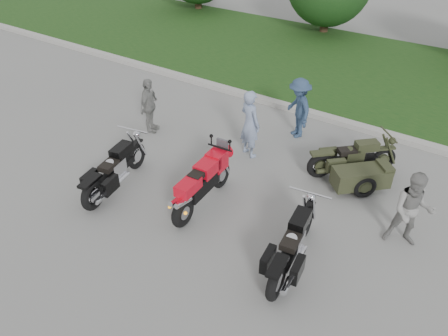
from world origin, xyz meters
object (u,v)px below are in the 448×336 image
Objects in this scene: sportbike_red at (202,183)px; person_stripe at (250,124)px; cruiser_sidecar at (356,169)px; person_denim at (298,108)px; cruiser_right at (292,248)px; person_back at (149,106)px; person_grey at (412,211)px; cruiser_left at (113,172)px.

sportbike_red is 2.42m from person_stripe.
person_denim is (-2.15, 1.30, 0.43)m from cruiser_sidecar.
cruiser_right is 1.43× the size of person_denim.
person_stripe is 2.99m from person_back.
person_denim reaches higher than sportbike_red.
person_denim is (0.58, 1.57, -0.06)m from person_stripe.
person_denim is 4.09m from person_back.
cruiser_right is at bearing -24.68° from person_denim.
person_grey reaches higher than person_back.
sportbike_red reaches higher than cruiser_right.
person_denim is at bearing -77.21° from person_back.
cruiser_left is 1.00× the size of cruiser_right.
sportbike_red is at bearing 159.99° from cruiser_right.
person_stripe is at bearing 92.18° from sportbike_red.
sportbike_red is 0.93× the size of cruiser_left.
person_back reaches higher than cruiser_right.
sportbike_red is 2.49m from cruiser_right.
person_stripe is 1.15× the size of person_back.
cruiser_left is 1.46× the size of person_grey.
cruiser_sidecar is at bearing 25.45° from cruiser_left.
cruiser_sidecar is at bearing 120.84° from person_grey.
cruiser_left reaches higher than cruiser_sidecar.
sportbike_red is at bearing -54.53° from person_denim.
person_back is (-1.15, 2.54, 0.31)m from cruiser_left.
person_stripe is at bearing -70.02° from person_denim.
person_back is at bearing -109.40° from person_denim.
person_stripe is at bearing 148.12° from person_grey.
sportbike_red is at bearing -138.22° from person_back.
sportbike_red is 1.24× the size of person_stripe.
cruiser_right is 2.46m from person_grey.
person_stripe is (-2.74, -0.27, 0.49)m from cruiser_sidecar.
cruiser_left is 1.42× the size of person_denim.
cruiser_sidecar is 1.20× the size of person_denim.
person_stripe is 4.39m from person_grey.
person_back reaches higher than cruiser_sidecar.
cruiser_right is (4.47, 0.10, -0.00)m from cruiser_left.
sportbike_red reaches higher than cruiser_sidecar.
person_stripe is at bearing -98.00° from person_back.
cruiser_right is at bearing -9.24° from cruiser_left.
person_back is at bearing 157.65° from person_grey.
sportbike_red is 0.92× the size of cruiser_right.
person_denim is (0.34, 3.96, 0.22)m from sportbike_red.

